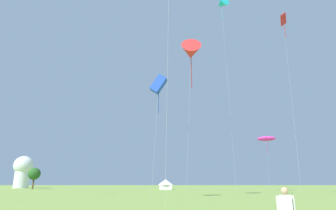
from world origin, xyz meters
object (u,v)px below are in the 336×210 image
at_px(observatory_dome, 24,170).
at_px(tree_distant_left, 35,174).
at_px(kite_magenta_parafoil, 267,139).
at_px(kite_red_diamond, 284,22).
at_px(festival_tent_right, 166,184).
at_px(kite_red_delta, 191,52).
at_px(kite_cyan_delta, 222,4).
at_px(kite_blue_box, 159,84).

bearing_deg(observatory_dome, tree_distant_left, -53.20).
bearing_deg(kite_magenta_parafoil, kite_red_diamond, -97.78).
distance_m(kite_red_diamond, festival_tent_right, 49.31).
bearing_deg(kite_red_delta, observatory_dome, 132.27).
height_order(kite_red_diamond, kite_cyan_delta, kite_cyan_delta).
height_order(kite_red_delta, festival_tent_right, kite_red_delta).
bearing_deg(kite_blue_box, kite_red_diamond, 18.89).
bearing_deg(kite_red_delta, festival_tent_right, 96.09).
bearing_deg(kite_magenta_parafoil, observatory_dome, 154.23).
distance_m(kite_magenta_parafoil, kite_cyan_delta, 31.36).
height_order(kite_cyan_delta, festival_tent_right, kite_cyan_delta).
distance_m(kite_red_delta, tree_distant_left, 63.51).
height_order(kite_red_diamond, tree_distant_left, kite_red_diamond).
xyz_separation_m(kite_magenta_parafoil, festival_tent_right, (-23.12, 14.74, -10.01)).
distance_m(kite_blue_box, observatory_dome, 81.02).
relative_size(kite_red_diamond, kite_cyan_delta, 0.80).
relative_size(kite_blue_box, festival_tent_right, 3.73).
xyz_separation_m(kite_blue_box, kite_magenta_parafoil, (23.72, 28.73, -2.65)).
relative_size(kite_red_diamond, observatory_dome, 2.75).
distance_m(kite_magenta_parafoil, festival_tent_right, 29.19).
xyz_separation_m(kite_blue_box, kite_cyan_delta, (11.76, 12.83, 21.59)).
distance_m(kite_cyan_delta, observatory_dome, 84.85).
distance_m(observatory_dome, tree_distant_left, 19.07).
relative_size(kite_magenta_parafoil, observatory_dome, 1.13).
distance_m(kite_cyan_delta, festival_tent_right, 47.29).
xyz_separation_m(kite_red_diamond, tree_distant_left, (-58.52, 41.59, -23.73)).
height_order(kite_magenta_parafoil, festival_tent_right, kite_magenta_parafoil).
xyz_separation_m(kite_red_diamond, kite_cyan_delta, (-9.00, 5.73, 7.74)).
relative_size(kite_red_delta, observatory_dome, 2.14).
bearing_deg(kite_red_delta, tree_distant_left, 133.96).
bearing_deg(observatory_dome, festival_tent_right, -22.34).
relative_size(kite_magenta_parafoil, kite_cyan_delta, 0.33).
height_order(festival_tent_right, observatory_dome, observatory_dome).
distance_m(kite_red_delta, kite_magenta_parafoil, 32.16).
distance_m(kite_red_delta, kite_cyan_delta, 18.13).
relative_size(kite_red_diamond, kite_magenta_parafoil, 2.43).
height_order(kite_red_delta, kite_blue_box, kite_red_delta).
height_order(kite_blue_box, kite_cyan_delta, kite_cyan_delta).
bearing_deg(kite_blue_box, kite_cyan_delta, 47.50).
relative_size(kite_red_delta, kite_magenta_parafoil, 1.89).
bearing_deg(festival_tent_right, tree_distant_left, 172.24).
xyz_separation_m(kite_blue_box, festival_tent_right, (0.60, 43.47, -12.66)).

